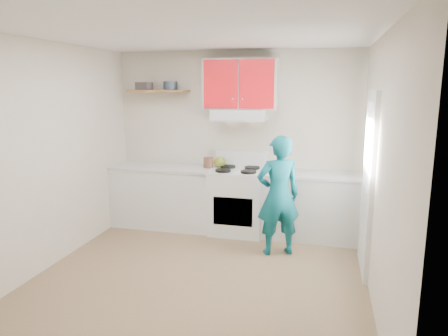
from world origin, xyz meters
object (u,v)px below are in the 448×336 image
(kettle, at_px, (220,162))
(crock, at_px, (208,163))
(stove, at_px, (238,201))
(tin, at_px, (170,86))
(person, at_px, (278,196))

(kettle, bearing_deg, crock, -131.92)
(stove, xyz_separation_m, tin, (-1.07, 0.21, 1.64))
(kettle, distance_m, crock, 0.17)
(kettle, height_order, crock, kettle)
(person, bearing_deg, kettle, -62.53)
(tin, height_order, kettle, tin)
(stove, relative_size, kettle, 5.12)
(tin, bearing_deg, crock, -12.66)
(tin, xyz_separation_m, person, (1.72, -0.86, -1.34))
(crock, bearing_deg, person, -32.95)
(stove, distance_m, tin, 1.97)
(stove, distance_m, person, 0.97)
(stove, distance_m, crock, 0.70)
(stove, bearing_deg, kettle, 154.03)
(stove, bearing_deg, tin, 168.95)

